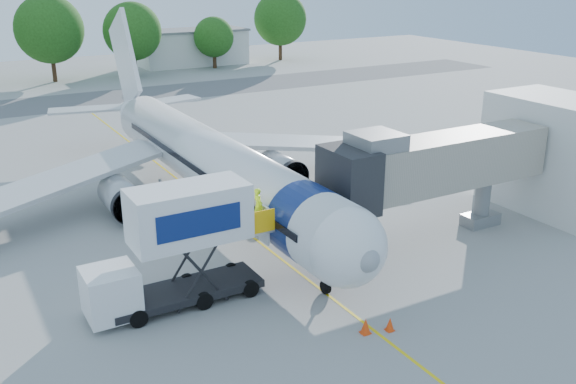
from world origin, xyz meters
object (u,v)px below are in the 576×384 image
jet_bridge (427,166)px  ground_tug (543,378)px  aircraft (208,160)px  catering_hiloader (176,248)px

jet_bridge → ground_tug: jet_bridge is taller
aircraft → ground_tug: size_ratio=10.28×
jet_bridge → catering_hiloader: 14.35m
aircraft → ground_tug: (2.58, -23.78, -2.25)m
ground_tug → catering_hiloader: bearing=108.2°
aircraft → catering_hiloader: aircraft is taller
jet_bridge → catering_hiloader: jet_bridge is taller
jet_bridge → ground_tug: (-5.41, -12.66, -3.65)m
jet_bridge → aircraft: bearing=125.7°
aircraft → jet_bridge: 13.77m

